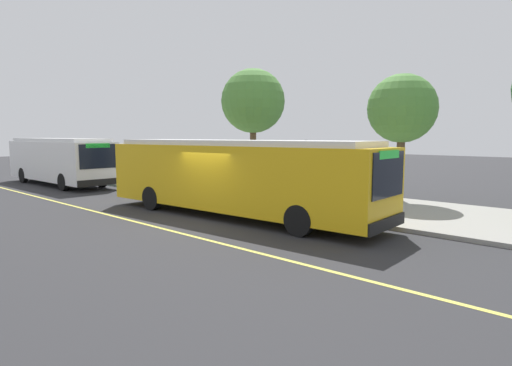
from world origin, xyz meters
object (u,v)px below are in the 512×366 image
at_px(transit_bus_second, 60,160).
at_px(waiting_bench, 301,188).
at_px(transit_bus_main, 235,175).
at_px(route_sign_post, 305,164).

bearing_deg(transit_bus_second, waiting_bench, 17.92).
distance_m(transit_bus_main, waiting_bench, 5.00).
height_order(transit_bus_main, route_sign_post, same).
distance_m(transit_bus_second, waiting_bench, 16.14).
bearing_deg(transit_bus_main, transit_bus_second, -179.70).
xyz_separation_m(transit_bus_main, route_sign_post, (1.23, 2.86, 0.34)).
bearing_deg(route_sign_post, waiting_bench, 131.05).
relative_size(transit_bus_second, waiting_bench, 6.39).
distance_m(transit_bus_second, route_sign_post, 17.34).
distance_m(waiting_bench, route_sign_post, 2.99).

